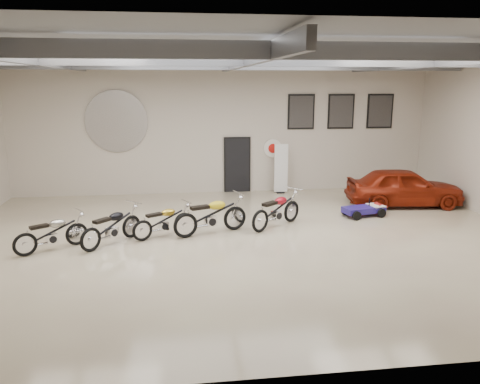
{
  "coord_description": "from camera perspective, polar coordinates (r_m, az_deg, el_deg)",
  "views": [
    {
      "loc": [
        -1.68,
        -11.91,
        4.19
      ],
      "look_at": [
        0.0,
        1.2,
        1.1
      ],
      "focal_mm": 35.0,
      "sensor_mm": 36.0,
      "label": 1
    }
  ],
  "objects": [
    {
      "name": "floor",
      "position": [
        12.74,
        0.69,
        -6.05
      ],
      "size": [
        16.0,
        12.0,
        0.01
      ],
      "primitive_type": "cube",
      "color": "#BAB18E",
      "rests_on": "ground"
    },
    {
      "name": "motorcycle_black",
      "position": [
        12.83,
        -15.4,
        -4.01
      ],
      "size": [
        1.76,
        1.86,
        1.02
      ],
      "primitive_type": null,
      "rotation": [
        0.0,
        0.0,
        0.84
      ],
      "color": "silver",
      "rests_on": "floor"
    },
    {
      "name": "ceiling_beams",
      "position": [
        12.04,
        0.76,
        15.82
      ],
      "size": [
        15.8,
        11.8,
        0.32
      ],
      "primitive_type": null,
      "color": "slate",
      "rests_on": "ceiling"
    },
    {
      "name": "logo_plaque",
      "position": [
        18.06,
        -14.82,
        8.32
      ],
      "size": [
        2.3,
        0.06,
        1.16
      ],
      "primitive_type": null,
      "color": "silver",
      "rests_on": "back_wall"
    },
    {
      "name": "poster_left",
      "position": [
        18.51,
        7.46,
        9.67
      ],
      "size": [
        1.05,
        0.08,
        1.35
      ],
      "primitive_type": null,
      "color": "black",
      "rests_on": "back_wall"
    },
    {
      "name": "poster_right",
      "position": [
        19.56,
        16.69,
        9.42
      ],
      "size": [
        1.05,
        0.08,
        1.35
      ],
      "primitive_type": null,
      "color": "black",
      "rests_on": "back_wall"
    },
    {
      "name": "oil_sign",
      "position": [
        18.39,
        4.01,
        5.34
      ],
      "size": [
        0.72,
        0.1,
        0.72
      ],
      "primitive_type": null,
      "color": "white",
      "rests_on": "back_wall"
    },
    {
      "name": "go_kart",
      "position": [
        15.6,
        15.27,
        -1.76
      ],
      "size": [
        1.76,
        1.07,
        0.6
      ],
      "primitive_type": null,
      "rotation": [
        0.0,
        0.0,
        0.22
      ],
      "color": "navy",
      "rests_on": "floor"
    },
    {
      "name": "vintage_car",
      "position": [
        17.22,
        19.37,
        0.6
      ],
      "size": [
        1.99,
        4.06,
        1.33
      ],
      "primitive_type": "imported",
      "rotation": [
        0.0,
        0.0,
        1.46
      ],
      "color": "maroon",
      "rests_on": "floor"
    },
    {
      "name": "motorcycle_gold",
      "position": [
        13.17,
        -9.35,
        -3.44
      ],
      "size": [
        1.85,
        1.37,
        0.94
      ],
      "primitive_type": null,
      "rotation": [
        0.0,
        0.0,
        0.51
      ],
      "color": "silver",
      "rests_on": "floor"
    },
    {
      "name": "motorcycle_silver",
      "position": [
        12.87,
        -22.03,
        -4.59
      ],
      "size": [
        1.87,
        1.49,
        0.96
      ],
      "primitive_type": null,
      "rotation": [
        0.0,
        0.0,
        0.57
      ],
      "color": "silver",
      "rests_on": "floor"
    },
    {
      "name": "motorcycle_red",
      "position": [
        13.89,
        4.47,
        -2.13
      ],
      "size": [
        2.02,
        1.79,
        1.08
      ],
      "primitive_type": null,
      "rotation": [
        0.0,
        0.0,
        0.67
      ],
      "color": "silver",
      "rests_on": "floor"
    },
    {
      "name": "ceiling",
      "position": [
        12.06,
        0.76,
        17.01
      ],
      "size": [
        16.0,
        12.0,
        0.01
      ],
      "primitive_type": "cube",
      "color": "slate",
      "rests_on": "back_wall"
    },
    {
      "name": "poster_mid",
      "position": [
        18.97,
        12.21,
        9.58
      ],
      "size": [
        1.05,
        0.08,
        1.35
      ],
      "primitive_type": null,
      "color": "black",
      "rests_on": "back_wall"
    },
    {
      "name": "banner_stand",
      "position": [
        18.12,
        5.03,
        2.82
      ],
      "size": [
        0.53,
        0.23,
        1.9
      ],
      "primitive_type": null,
      "rotation": [
        0.0,
        0.0,
        -0.05
      ],
      "color": "white",
      "rests_on": "floor"
    },
    {
      "name": "back_wall",
      "position": [
        18.07,
        -1.96,
        7.79
      ],
      "size": [
        16.0,
        0.02,
        5.0
      ],
      "primitive_type": "cube",
      "color": "beige",
      "rests_on": "floor"
    },
    {
      "name": "motorcycle_yellow",
      "position": [
        13.23,
        -3.59,
        -2.76
      ],
      "size": [
        2.29,
        1.41,
        1.14
      ],
      "primitive_type": null,
      "rotation": [
        0.0,
        0.0,
        0.36
      ],
      "color": "silver",
      "rests_on": "floor"
    },
    {
      "name": "door",
      "position": [
        18.27,
        -0.34,
        3.26
      ],
      "size": [
        0.92,
        0.08,
        2.1
      ],
      "primitive_type": "cube",
      "color": "black",
      "rests_on": "back_wall"
    }
  ]
}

